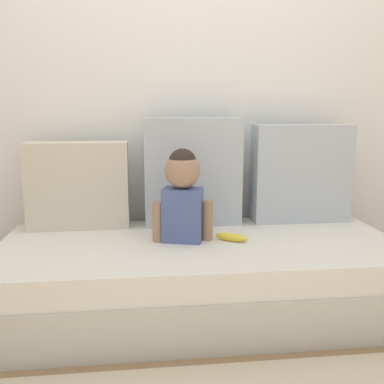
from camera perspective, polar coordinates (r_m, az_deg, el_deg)
name	(u,v)px	position (r m, az deg, el deg)	size (l,w,h in m)	color
ground_plane	(200,309)	(2.26, 1.11, -15.21)	(12.00, 12.00, 0.00)	#93704C
back_wall	(188,84)	(2.60, -0.51, 14.17)	(5.22, 0.10, 2.28)	white
couch	(200,276)	(2.19, 1.13, -11.10)	(2.02, 0.88, 0.36)	beige
throw_pillow_left	(78,185)	(2.41, -14.88, 0.86)	(0.54, 0.16, 0.47)	beige
throw_pillow_center	(193,172)	(2.39, 0.09, 2.69)	(0.54, 0.16, 0.59)	#B2BCC6
throw_pillow_right	(301,173)	(2.54, 14.28, 2.40)	(0.56, 0.16, 0.56)	#B2BCC6
toddler	(183,192)	(2.09, -1.25, 0.04)	(0.30, 0.17, 0.46)	#4C5B93
banana	(231,237)	(2.14, 5.25, -5.98)	(0.17, 0.04, 0.04)	yellow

